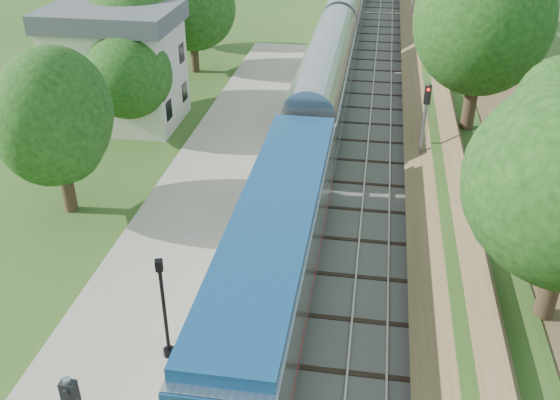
% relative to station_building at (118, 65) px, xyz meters
% --- Properties ---
extents(trackbed, '(9.50, 170.00, 0.28)m').
position_rel_station_building_xyz_m(trackbed, '(16.00, 30.00, -4.02)').
color(trackbed, '#4C4944').
rests_on(trackbed, ground).
extents(platform, '(6.40, 68.00, 0.38)m').
position_rel_station_building_xyz_m(platform, '(8.80, -14.00, -3.90)').
color(platform, gray).
rests_on(platform, ground).
extents(yellow_stripe, '(0.55, 68.00, 0.01)m').
position_rel_station_building_xyz_m(yellow_stripe, '(11.65, -14.00, -3.70)').
color(yellow_stripe, gold).
rests_on(yellow_stripe, platform).
extents(embankment, '(10.64, 170.00, 11.70)m').
position_rel_station_building_xyz_m(embankment, '(24.35, 30.00, -2.14)').
color(embankment, brown).
rests_on(embankment, ground).
extents(station_building, '(8.60, 6.60, 8.00)m').
position_rel_station_building_xyz_m(station_building, '(0.00, 0.00, 0.00)').
color(station_building, beige).
rests_on(station_building, ground).
extents(trees_behind_platform, '(7.82, 53.32, 7.21)m').
position_rel_station_building_xyz_m(trees_behind_platform, '(2.83, -9.33, 0.44)').
color(trees_behind_platform, '#332316').
rests_on(trees_behind_platform, ground).
extents(train, '(3.20, 106.39, 4.71)m').
position_rel_station_building_xyz_m(train, '(14.00, 24.18, -1.69)').
color(train, black).
rests_on(train, trackbed).
extents(lamppost_far, '(0.43, 0.43, 4.37)m').
position_rel_station_building_xyz_m(lamppost_far, '(10.56, -22.40, -1.76)').
color(lamppost_far, black).
rests_on(lamppost_far, platform).
extents(signal_farside, '(0.35, 0.27, 6.29)m').
position_rel_station_building_xyz_m(signal_farside, '(20.20, -7.25, -0.12)').
color(signal_farside, slate).
rests_on(signal_farside, ground).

